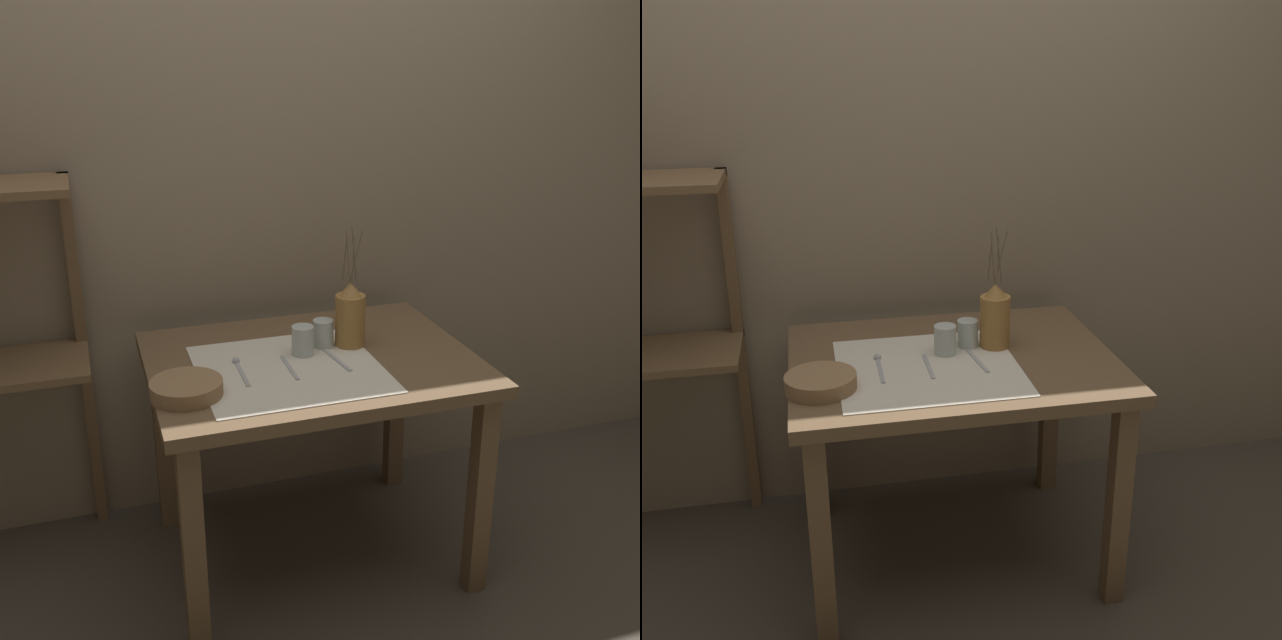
# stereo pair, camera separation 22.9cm
# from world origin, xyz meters

# --- Properties ---
(ground_plane) EXTENTS (12.00, 12.00, 0.00)m
(ground_plane) POSITION_xyz_m (0.00, 0.00, 0.00)
(ground_plane) COLOR #473F35
(stone_wall_back) EXTENTS (7.00, 0.06, 2.40)m
(stone_wall_back) POSITION_xyz_m (0.00, 0.50, 1.20)
(stone_wall_back) COLOR gray
(stone_wall_back) RESTS_ON ground_plane
(wooden_table) EXTENTS (1.00, 0.78, 0.73)m
(wooden_table) POSITION_xyz_m (0.00, 0.00, 0.62)
(wooden_table) COLOR brown
(wooden_table) RESTS_ON ground_plane
(wooden_shelf_unit) EXTENTS (0.55, 0.33, 1.27)m
(wooden_shelf_unit) POSITION_xyz_m (-0.93, 0.32, 0.88)
(wooden_shelf_unit) COLOR brown
(wooden_shelf_unit) RESTS_ON ground_plane
(linen_cloth) EXTENTS (0.54, 0.52, 0.00)m
(linen_cloth) POSITION_xyz_m (-0.09, -0.07, 0.73)
(linen_cloth) COLOR beige
(linen_cloth) RESTS_ON wooden_table
(pitcher_with_flowers) EXTENTS (0.10, 0.10, 0.40)m
(pitcher_with_flowers) POSITION_xyz_m (0.15, 0.05, 0.83)
(pitcher_with_flowers) COLOR olive
(pitcher_with_flowers) RESTS_ON wooden_table
(wooden_bowl) EXTENTS (0.20, 0.20, 0.05)m
(wooden_bowl) POSITION_xyz_m (-0.41, -0.15, 0.75)
(wooden_bowl) COLOR #8E6B47
(wooden_bowl) RESTS_ON wooden_table
(glass_tumbler_near) EXTENTS (0.07, 0.07, 0.09)m
(glass_tumbler_near) POSITION_xyz_m (-0.02, 0.02, 0.78)
(glass_tumbler_near) COLOR #B7C1BC
(glass_tumbler_near) RESTS_ON wooden_table
(glass_tumbler_far) EXTENTS (0.07, 0.07, 0.09)m
(glass_tumbler_far) POSITION_xyz_m (0.06, 0.07, 0.78)
(glass_tumbler_far) COLOR #B7C1BC
(glass_tumbler_far) RESTS_ON wooden_table
(spoon_inner) EXTENTS (0.02, 0.19, 0.02)m
(spoon_inner) POSITION_xyz_m (-0.23, -0.01, 0.74)
(spoon_inner) COLOR #A8A8AD
(spoon_inner) RESTS_ON wooden_table
(fork_inner) EXTENTS (0.01, 0.18, 0.00)m
(fork_inner) POSITION_xyz_m (-0.09, -0.07, 0.74)
(fork_inner) COLOR #A8A8AD
(fork_inner) RESTS_ON wooden_table
(knife_center) EXTENTS (0.03, 0.18, 0.00)m
(knife_center) POSITION_xyz_m (0.07, -0.06, 0.74)
(knife_center) COLOR #A8A8AD
(knife_center) RESTS_ON wooden_table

